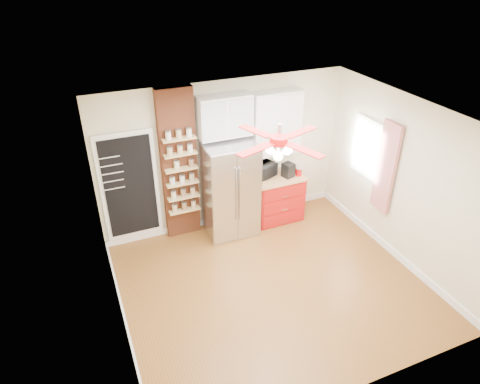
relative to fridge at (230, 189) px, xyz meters
name	(u,v)px	position (x,y,z in m)	size (l,w,h in m)	color
floor	(272,285)	(0.05, -1.63, -0.88)	(4.50, 4.50, 0.00)	brown
ceiling	(280,120)	(0.05, -1.63, 1.83)	(4.50, 4.50, 0.00)	white
wall_back	(224,156)	(0.05, 0.37, 0.48)	(4.50, 0.02, 2.70)	beige
wall_front	(364,309)	(0.05, -3.63, 0.48)	(4.50, 0.02, 2.70)	beige
wall_left	(111,250)	(-2.20, -1.63, 0.48)	(0.02, 4.00, 2.70)	beige
wall_right	(403,182)	(2.30, -1.63, 0.48)	(0.02, 4.00, 2.70)	beige
chalkboard	(130,187)	(-1.65, 0.33, 0.23)	(0.95, 0.05, 1.95)	white
brick_pillar	(179,166)	(-0.80, 0.29, 0.48)	(0.60, 0.16, 2.70)	brown
fridge	(230,189)	(0.00, 0.00, 0.00)	(0.90, 0.70, 1.75)	silver
upper_glass_cabinet	(224,116)	(0.00, 0.20, 1.27)	(0.90, 0.35, 0.70)	white
red_cabinet	(277,197)	(0.97, 0.05, -0.42)	(0.94, 0.64, 0.90)	#B11411
upper_shelf_unit	(276,123)	(0.97, 0.22, 1.00)	(0.90, 0.30, 1.15)	white
window	(368,149)	(2.28, -0.73, 0.68)	(0.04, 0.75, 1.05)	white
curtain	(386,168)	(2.23, -1.28, 0.57)	(0.06, 0.40, 1.55)	red
ceiling_fan	(279,141)	(0.05, -1.63, 1.55)	(1.40, 1.40, 0.44)	silver
toaster_oven	(264,170)	(0.73, 0.15, 0.15)	(0.44, 0.30, 0.24)	black
coffee_maker	(288,170)	(1.13, -0.03, 0.16)	(0.18, 0.19, 0.26)	black
canister_left	(299,172)	(1.34, -0.06, 0.09)	(0.11, 0.11, 0.14)	#B40A0D
canister_right	(295,169)	(1.34, 0.07, 0.09)	(0.09, 0.09, 0.14)	#BF0B0A
pantry_jar_oats	(177,165)	(-0.87, 0.17, 0.56)	(0.09, 0.09, 0.13)	beige
pantry_jar_beans	(191,163)	(-0.62, 0.15, 0.56)	(0.09, 0.09, 0.12)	#8D6447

